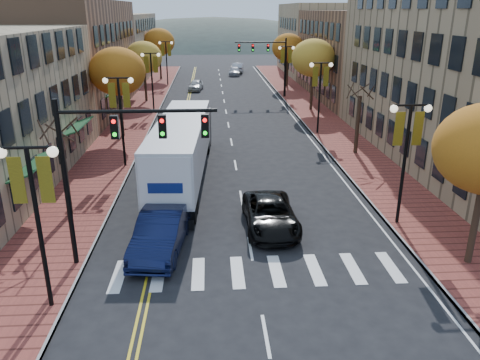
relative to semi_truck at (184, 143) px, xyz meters
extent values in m
plane|color=black|center=(3.34, -13.41, -2.36)|extent=(200.00, 200.00, 0.00)
cube|color=brown|center=(-5.66, 19.09, -2.28)|extent=(4.00, 85.00, 0.15)
cube|color=brown|center=(12.34, 19.09, -2.28)|extent=(4.00, 85.00, 0.15)
cube|color=brown|center=(-13.66, 22.59, 3.14)|extent=(12.00, 24.00, 11.00)
cube|color=#9E8966|center=(-13.66, 47.59, 2.39)|extent=(12.00, 26.00, 9.50)
cube|color=brown|center=(21.84, 28.59, 2.64)|extent=(15.00, 24.00, 10.00)
cube|color=#9E8966|center=(21.84, 50.59, 3.14)|extent=(15.00, 20.00, 11.00)
cylinder|color=#382619|center=(-5.66, -5.41, -0.11)|extent=(0.28, 0.28, 4.20)
cylinder|color=#382619|center=(-5.66, 10.59, 0.24)|extent=(0.28, 0.28, 4.90)
ellipsoid|color=#C66B17|center=(-5.66, 10.59, 3.10)|extent=(4.48, 4.48, 3.81)
cylinder|color=#382619|center=(-5.66, 26.59, 0.07)|extent=(0.28, 0.28, 4.55)
ellipsoid|color=gold|center=(-5.66, 26.59, 2.71)|extent=(4.16, 4.16, 3.54)
cylinder|color=#382619|center=(-5.66, 44.59, 0.31)|extent=(0.28, 0.28, 5.04)
ellipsoid|color=#C66B17|center=(-5.66, 44.59, 3.26)|extent=(4.61, 4.61, 3.92)
cylinder|color=#382619|center=(12.34, -11.41, 0.07)|extent=(0.28, 0.28, 4.55)
cylinder|color=#382619|center=(12.34, 4.59, -0.11)|extent=(0.28, 0.28, 4.20)
cylinder|color=#382619|center=(12.34, 20.59, 0.24)|extent=(0.28, 0.28, 4.90)
ellipsoid|color=gold|center=(12.34, 20.59, 3.10)|extent=(4.48, 4.48, 3.81)
cylinder|color=#382619|center=(12.34, 36.59, 0.17)|extent=(0.28, 0.28, 4.76)
ellipsoid|color=#C66B17|center=(12.34, 36.59, 2.95)|extent=(4.35, 4.35, 3.70)
cylinder|color=black|center=(-4.16, -13.41, 0.64)|extent=(0.16, 0.16, 6.00)
cylinder|color=black|center=(-4.16, -13.41, 3.64)|extent=(1.60, 0.10, 0.10)
sphere|color=#FFF2CC|center=(-4.96, -13.41, 3.49)|extent=(0.36, 0.36, 0.36)
sphere|color=#FFF2CC|center=(-3.36, -13.41, 3.49)|extent=(0.36, 0.36, 0.36)
cube|color=gold|center=(-4.61, -13.41, 2.54)|extent=(0.45, 0.03, 1.60)
cube|color=gold|center=(-3.71, -13.41, 2.54)|extent=(0.45, 0.03, 1.60)
cylinder|color=black|center=(-4.16, 2.59, 0.64)|extent=(0.16, 0.16, 6.00)
cylinder|color=black|center=(-4.16, 2.59, 3.64)|extent=(1.60, 0.10, 0.10)
sphere|color=#FFF2CC|center=(-4.96, 2.59, 3.49)|extent=(0.36, 0.36, 0.36)
sphere|color=#FFF2CC|center=(-3.36, 2.59, 3.49)|extent=(0.36, 0.36, 0.36)
cube|color=gold|center=(-4.61, 2.59, 2.54)|extent=(0.45, 0.03, 1.60)
cube|color=gold|center=(-3.71, 2.59, 2.54)|extent=(0.45, 0.03, 1.60)
cylinder|color=black|center=(-4.16, 20.59, 0.64)|extent=(0.16, 0.16, 6.00)
cylinder|color=black|center=(-4.16, 20.59, 3.64)|extent=(1.60, 0.10, 0.10)
sphere|color=#FFF2CC|center=(-4.96, 20.59, 3.49)|extent=(0.36, 0.36, 0.36)
sphere|color=#FFF2CC|center=(-3.36, 20.59, 3.49)|extent=(0.36, 0.36, 0.36)
cube|color=gold|center=(-4.61, 20.59, 2.54)|extent=(0.45, 0.03, 1.60)
cube|color=gold|center=(-3.71, 20.59, 2.54)|extent=(0.45, 0.03, 1.60)
cylinder|color=black|center=(-4.16, 38.59, 0.64)|extent=(0.16, 0.16, 6.00)
cylinder|color=black|center=(-4.16, 38.59, 3.64)|extent=(1.60, 0.10, 0.10)
sphere|color=#FFF2CC|center=(-4.96, 38.59, 3.49)|extent=(0.36, 0.36, 0.36)
sphere|color=#FFF2CC|center=(-3.36, 38.59, 3.49)|extent=(0.36, 0.36, 0.36)
cube|color=gold|center=(-4.61, 38.59, 2.54)|extent=(0.45, 0.03, 1.60)
cube|color=gold|center=(-3.71, 38.59, 2.54)|extent=(0.45, 0.03, 1.60)
cylinder|color=black|center=(10.84, -7.41, 0.64)|extent=(0.16, 0.16, 6.00)
cylinder|color=black|center=(10.84, -7.41, 3.64)|extent=(1.60, 0.10, 0.10)
sphere|color=#FFF2CC|center=(10.04, -7.41, 3.49)|extent=(0.36, 0.36, 0.36)
sphere|color=#FFF2CC|center=(11.64, -7.41, 3.49)|extent=(0.36, 0.36, 0.36)
cube|color=gold|center=(10.39, -7.41, 2.54)|extent=(0.45, 0.03, 1.60)
cube|color=gold|center=(11.29, -7.41, 2.54)|extent=(0.45, 0.03, 1.60)
cylinder|color=black|center=(10.84, 10.59, 0.64)|extent=(0.16, 0.16, 6.00)
cylinder|color=black|center=(10.84, 10.59, 3.64)|extent=(1.60, 0.10, 0.10)
sphere|color=#FFF2CC|center=(10.04, 10.59, 3.49)|extent=(0.36, 0.36, 0.36)
sphere|color=#FFF2CC|center=(11.64, 10.59, 3.49)|extent=(0.36, 0.36, 0.36)
cube|color=gold|center=(10.39, 10.59, 2.54)|extent=(0.45, 0.03, 1.60)
cube|color=gold|center=(11.29, 10.59, 2.54)|extent=(0.45, 0.03, 1.60)
cylinder|color=black|center=(10.84, 28.59, 0.64)|extent=(0.16, 0.16, 6.00)
cylinder|color=black|center=(10.84, 28.59, 3.64)|extent=(1.60, 0.10, 0.10)
sphere|color=#FFF2CC|center=(10.04, 28.59, 3.49)|extent=(0.36, 0.36, 0.36)
sphere|color=#FFF2CC|center=(11.64, 28.59, 3.49)|extent=(0.36, 0.36, 0.36)
cube|color=gold|center=(10.39, 28.59, 2.54)|extent=(0.45, 0.03, 1.60)
cube|color=gold|center=(11.29, 28.59, 2.54)|extent=(0.45, 0.03, 1.60)
cylinder|color=black|center=(-4.06, -10.41, 1.14)|extent=(0.20, 0.20, 7.00)
cylinder|color=black|center=(-1.06, -10.41, 4.14)|extent=(6.00, 0.14, 0.14)
cube|color=black|center=(-1.96, -10.41, 3.54)|extent=(0.30, 0.25, 0.90)
sphere|color=#FF0C0C|center=(-1.96, -10.55, 3.79)|extent=(0.16, 0.16, 0.16)
cube|color=black|center=(-0.16, -10.41, 3.54)|extent=(0.30, 0.25, 0.90)
sphere|color=#FF0C0C|center=(-0.16, -10.55, 3.79)|extent=(0.16, 0.16, 0.16)
cube|color=black|center=(1.46, -10.41, 3.54)|extent=(0.30, 0.25, 0.90)
sphere|color=#FF0C0C|center=(1.46, -10.55, 3.79)|extent=(0.16, 0.16, 0.16)
cylinder|color=black|center=(10.74, 28.59, 1.14)|extent=(0.20, 0.20, 7.00)
cylinder|color=black|center=(7.74, 28.59, 4.14)|extent=(6.00, 0.14, 0.14)
cube|color=black|center=(8.64, 28.59, 3.54)|extent=(0.30, 0.25, 0.90)
sphere|color=#FF0C0C|center=(8.64, 28.45, 3.79)|extent=(0.16, 0.16, 0.16)
cube|color=black|center=(6.84, 28.59, 3.54)|extent=(0.30, 0.25, 0.90)
sphere|color=#FF0C0C|center=(6.84, 28.45, 3.79)|extent=(0.16, 0.16, 0.16)
cube|color=black|center=(5.22, 28.59, 3.54)|extent=(0.30, 0.25, 0.90)
sphere|color=#FF0C0C|center=(5.22, 28.45, 3.79)|extent=(0.16, 0.16, 0.16)
cube|color=black|center=(-0.07, -1.29, -1.50)|extent=(1.76, 13.14, 0.35)
cube|color=silver|center=(-0.07, -1.29, 0.26)|extent=(3.37, 13.23, 2.82)
cube|color=black|center=(0.39, 6.76, -0.69)|extent=(2.69, 3.16, 2.52)
cylinder|color=black|center=(-1.43, -6.46, -1.85)|extent=(0.41, 1.03, 1.01)
cylinder|color=black|center=(0.68, -6.58, -1.85)|extent=(0.41, 1.03, 1.01)
cylinder|color=black|center=(-1.36, -5.25, -1.85)|extent=(0.41, 1.03, 1.01)
cylinder|color=black|center=(0.75, -5.38, -1.85)|extent=(0.41, 1.03, 1.01)
cylinder|color=black|center=(-0.74, 5.62, -1.85)|extent=(0.41, 1.03, 1.01)
cylinder|color=black|center=(1.38, 5.49, -1.85)|extent=(0.41, 1.03, 1.01)
cylinder|color=black|center=(-0.61, 7.83, -1.85)|extent=(0.41, 1.03, 1.01)
cylinder|color=black|center=(1.50, 7.71, -1.85)|extent=(0.41, 1.03, 1.01)
imported|color=#0C1333|center=(-0.61, -9.32, -1.47)|extent=(2.49, 5.54, 1.77)
imported|color=black|center=(4.49, -7.37, -1.63)|extent=(2.49, 5.29, 1.46)
imported|color=silver|center=(-0.14, 34.70, -1.66)|extent=(2.14, 4.25, 1.39)
imported|color=#9C9BA3|center=(5.81, 49.46, -1.70)|extent=(2.22, 4.64, 1.30)
imported|color=#A8A7AE|center=(6.56, 52.87, -1.55)|extent=(2.27, 5.05, 1.61)
camera|label=1|loc=(1.67, -28.01, 7.74)|focal=35.00mm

